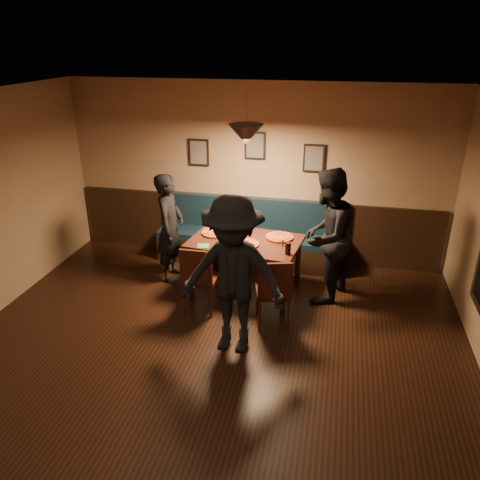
{
  "coord_description": "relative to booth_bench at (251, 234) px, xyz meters",
  "views": [
    {
      "loc": [
        1.29,
        -3.54,
        3.4
      ],
      "look_at": [
        0.1,
        1.91,
        0.95
      ],
      "focal_mm": 35.1,
      "sensor_mm": 36.0,
      "label": 1
    }
  ],
  "objects": [
    {
      "name": "pizza_c",
      "position": [
        0.55,
        -0.77,
        0.32
      ],
      "size": [
        0.4,
        0.4,
        0.04
      ],
      "primitive_type": "cylinder",
      "rotation": [
        0.0,
        0.0,
        0.07
      ],
      "color": "orange",
      "rests_on": "dining_table"
    },
    {
      "name": "napkin_b",
      "position": [
        -0.41,
        -1.25,
        0.3
      ],
      "size": [
        0.18,
        0.18,
        0.01
      ],
      "primitive_type": "cube",
      "rotation": [
        0.0,
        0.0,
        0.23
      ],
      "color": "#1F7638",
      "rests_on": "dining_table"
    },
    {
      "name": "cutlery_set",
      "position": [
        0.13,
        -1.33,
        0.3
      ],
      "size": [
        0.2,
        0.03,
        0.0
      ],
      "primitive_type": "cube",
      "rotation": [
        0.0,
        0.0,
        1.51
      ],
      "color": "silver",
      "rests_on": "dining_table"
    },
    {
      "name": "pizza_a",
      "position": [
        -0.36,
        -0.82,
        0.32
      ],
      "size": [
        0.42,
        0.42,
        0.04
      ],
      "primitive_type": "cylinder",
      "rotation": [
        0.0,
        0.0,
        -0.13
      ],
      "color": "gold",
      "rests_on": "dining_table"
    },
    {
      "name": "picture_left",
      "position": [
        -0.9,
        0.27,
        1.2
      ],
      "size": [
        0.32,
        0.04,
        0.42
      ],
      "primitive_type": "cube",
      "color": "black",
      "rests_on": "wall_back"
    },
    {
      "name": "wainscot",
      "position": [
        0.0,
        0.27,
        0.0
      ],
      "size": [
        5.88,
        0.06,
        1.0
      ],
      "primitive_type": "cube",
      "color": "black",
      "rests_on": "ground"
    },
    {
      "name": "pendant_lamp",
      "position": [
        0.1,
        -0.94,
        1.75
      ],
      "size": [
        0.44,
        0.44,
        0.25
      ],
      "primitive_type": "cone",
      "rotation": [
        3.14,
        0.0,
        0.0
      ],
      "color": "black",
      "rests_on": "ceiling"
    },
    {
      "name": "booth_bench",
      "position": [
        0.0,
        0.0,
        0.0
      ],
      "size": [
        3.0,
        0.6,
        1.0
      ],
      "primitive_type": null,
      "color": "#0F232D",
      "rests_on": "ground"
    },
    {
      "name": "diner_right",
      "position": [
        1.19,
        -0.88,
        0.43
      ],
      "size": [
        0.98,
        1.1,
        1.86
      ],
      "primitive_type": "imported",
      "rotation": [
        0.0,
        0.0,
        -1.94
      ],
      "color": "black",
      "rests_on": "floor"
    },
    {
      "name": "wall_back",
      "position": [
        0.0,
        0.3,
        0.9
      ],
      "size": [
        6.0,
        0.0,
        6.0
      ],
      "primitive_type": "plane",
      "rotation": [
        1.57,
        0.0,
        0.0
      ],
      "color": "#8C704F",
      "rests_on": "ground"
    },
    {
      "name": "diner_front",
      "position": [
        0.24,
        -2.26,
        0.44
      ],
      "size": [
        1.26,
        0.78,
        1.88
      ],
      "primitive_type": "imported",
      "rotation": [
        0.0,
        0.0,
        -0.06
      ],
      "color": "black",
      "rests_on": "floor"
    },
    {
      "name": "picture_right",
      "position": [
        0.9,
        0.27,
        1.2
      ],
      "size": [
        0.32,
        0.04,
        0.42
      ],
      "primitive_type": "cube",
      "color": "black",
      "rests_on": "wall_back"
    },
    {
      "name": "ceiling",
      "position": [
        0.0,
        -3.2,
        2.3
      ],
      "size": [
        7.0,
        7.0,
        0.0
      ],
      "primitive_type": "plane",
      "rotation": [
        3.14,
        0.0,
        0.0
      ],
      "color": "silver",
      "rests_on": "ground"
    },
    {
      "name": "napkin_a",
      "position": [
        -0.49,
        -0.7,
        0.3
      ],
      "size": [
        0.15,
        0.15,
        0.01
      ],
      "primitive_type": "cube",
      "rotation": [
        0.0,
        0.0,
        0.01
      ],
      "color": "#227F26",
      "rests_on": "dining_table"
    },
    {
      "name": "dining_table",
      "position": [
        0.1,
        -0.94,
        -0.1
      ],
      "size": [
        1.6,
        1.15,
        0.8
      ],
      "primitive_type": "cube",
      "rotation": [
        0.0,
        0.0,
        -0.13
      ],
      "color": "black",
      "rests_on": "floor"
    },
    {
      "name": "pizza_b",
      "position": [
        0.13,
        -1.11,
        0.32
      ],
      "size": [
        0.48,
        0.48,
        0.04
      ],
      "primitive_type": "cylinder",
      "rotation": [
        0.0,
        0.0,
        -0.4
      ],
      "color": "orange",
      "rests_on": "dining_table"
    },
    {
      "name": "chair_near_left",
      "position": [
        -0.37,
        -1.53,
        -0.03
      ],
      "size": [
        0.42,
        0.42,
        0.95
      ],
      "primitive_type": null,
      "rotation": [
        0.0,
        0.0,
        0.0
      ],
      "color": "black",
      "rests_on": "floor"
    },
    {
      "name": "diner_left",
      "position": [
        -1.05,
        -0.77,
        0.31
      ],
      "size": [
        0.41,
        0.61,
        1.63
      ],
      "primitive_type": "imported",
      "rotation": [
        0.0,
        0.0,
        1.61
      ],
      "color": "black",
      "rests_on": "floor"
    },
    {
      "name": "tabasco_bottle",
      "position": [
        0.63,
        -1.03,
        0.35
      ],
      "size": [
        0.03,
        0.03,
        0.11
      ],
      "primitive_type": "cylinder",
      "rotation": [
        0.0,
        0.0,
        -0.16
      ],
      "color": "#A81E05",
      "rests_on": "dining_table"
    },
    {
      "name": "soda_glass",
      "position": [
        0.73,
        -1.26,
        0.38
      ],
      "size": [
        0.09,
        0.09,
        0.16
      ],
      "primitive_type": "cylinder",
      "rotation": [
        0.0,
        0.0,
        -0.25
      ],
      "color": "black",
      "rests_on": "dining_table"
    },
    {
      "name": "picture_center",
      "position": [
        0.0,
        0.27,
        1.35
      ],
      "size": [
        0.32,
        0.04,
        0.42
      ],
      "primitive_type": "cube",
      "color": "black",
      "rests_on": "wall_back"
    },
    {
      "name": "floor",
      "position": [
        0.0,
        -3.2,
        -0.5
      ],
      "size": [
        7.0,
        7.0,
        0.0
      ],
      "primitive_type": "plane",
      "color": "black",
      "rests_on": "ground"
    },
    {
      "name": "chair_near_right",
      "position": [
        0.6,
        -1.65,
        -0.03
      ],
      "size": [
        0.51,
        0.51,
        0.94
      ],
      "primitive_type": null,
      "rotation": [
        0.0,
        0.0,
        0.26
      ],
      "color": "black",
      "rests_on": "floor"
    }
  ]
}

